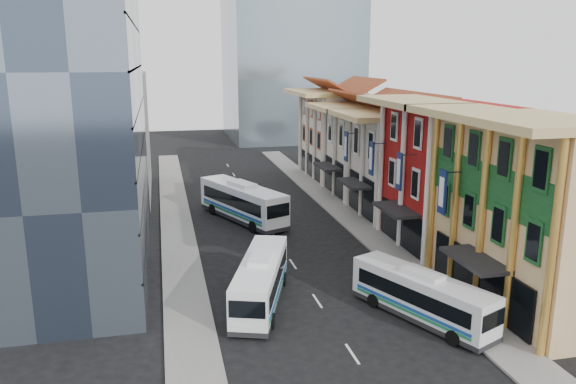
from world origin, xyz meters
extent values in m
plane|color=black|center=(0.00, 0.00, 0.00)|extent=(200.00, 200.00, 0.00)
cube|color=slate|center=(8.50, 22.00, 0.07)|extent=(3.00, 90.00, 0.15)
cube|color=slate|center=(-8.50, 22.00, 0.07)|extent=(3.00, 90.00, 0.15)
cube|color=tan|center=(14.00, 5.00, 6.00)|extent=(8.00, 14.00, 12.00)
cube|color=#9F1511|center=(14.00, 17.00, 6.00)|extent=(8.00, 10.00, 12.00)
cube|color=beige|center=(14.00, 26.50, 5.00)|extent=(8.00, 9.00, 10.00)
cube|color=beige|center=(14.00, 35.50, 5.00)|extent=(8.00, 9.00, 10.00)
cube|color=beige|center=(14.00, 46.00, 5.50)|extent=(8.00, 12.00, 11.00)
cube|color=#38455A|center=(-17.00, 19.00, 15.00)|extent=(12.00, 26.00, 30.00)
cube|color=gray|center=(-16.00, 42.00, 7.00)|extent=(10.00, 18.00, 14.00)
camera|label=1|loc=(-9.61, -25.18, 15.78)|focal=35.00mm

